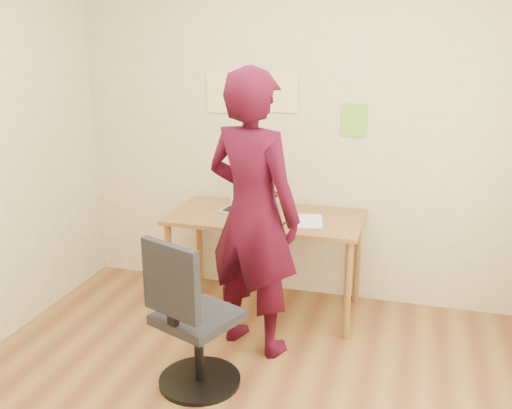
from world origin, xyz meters
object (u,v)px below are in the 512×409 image
(laptop, at_px, (247,204))
(person, at_px, (253,214))
(desk, at_px, (266,227))
(office_chair, at_px, (191,326))
(phone, at_px, (278,225))

(laptop, xyz_separation_m, person, (0.23, -0.62, 0.13))
(desk, distance_m, person, 0.61)
(laptop, bearing_deg, person, -59.43)
(person, bearing_deg, desk, -63.96)
(desk, xyz_separation_m, person, (0.06, -0.55, 0.27))
(office_chair, bearing_deg, desk, 104.62)
(phone, xyz_separation_m, person, (-0.08, -0.35, 0.17))
(laptop, distance_m, office_chair, 1.26)
(desk, distance_m, office_chair, 1.16)
(desk, relative_size, person, 0.76)
(laptop, distance_m, phone, 0.42)
(desk, xyz_separation_m, office_chair, (-0.15, -1.12, -0.25))
(phone, xyz_separation_m, office_chair, (-0.28, -0.92, -0.34))
(office_chair, bearing_deg, phone, 94.98)
(desk, height_order, person, person)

